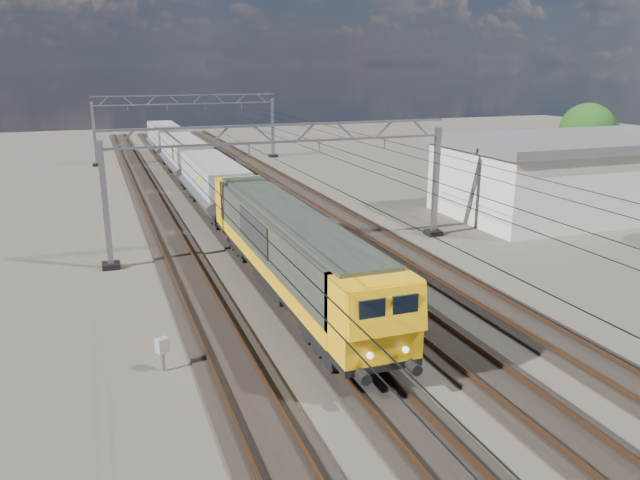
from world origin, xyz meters
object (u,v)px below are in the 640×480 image
object	(u,v)px
hopper_wagon_third	(166,138)
industrial_shed	(577,175)
tree_far	(592,134)
trackside_cabinet	(162,346)
hopper_wagon_mid	(184,155)
catenary_gantry_far	(187,125)
hopper_wagon_lead	(214,181)
catenary_gantry_mid	(285,182)
locomotive	(288,246)

from	to	relation	value
hopper_wagon_third	industrial_shed	world-z (taller)	industrial_shed
tree_far	trackside_cabinet	bearing A→B (deg)	-150.04
hopper_wagon_mid	trackside_cabinet	distance (m)	38.03
catenary_gantry_far	hopper_wagon_mid	distance (m)	11.25
hopper_wagon_lead	industrial_shed	distance (m)	25.59
catenary_gantry_mid	industrial_shed	distance (m)	22.12
catenary_gantry_far	trackside_cabinet	world-z (taller)	catenary_gantry_far
catenary_gantry_mid	hopper_wagon_lead	size ratio (longest dim) A/B	1.53
hopper_wagon_lead	trackside_cabinet	bearing A→B (deg)	-105.01
hopper_wagon_mid	hopper_wagon_third	xyz separation A→B (m)	(0.00, 14.20, 0.00)
locomotive	trackside_cabinet	world-z (taller)	locomotive
locomotive	hopper_wagon_third	bearing A→B (deg)	90.00
trackside_cabinet	hopper_wagon_mid	bearing A→B (deg)	55.69
trackside_cabinet	hopper_wagon_lead	bearing A→B (deg)	50.14
catenary_gantry_mid	trackside_cabinet	xyz separation A→B (m)	(-8.25, -12.44, -2.98)
industrial_shed	locomotive	bearing A→B (deg)	-159.78
hopper_wagon_third	tree_far	distance (m)	43.79
hopper_wagon_mid	industrial_shed	bearing A→B (deg)	-43.85
hopper_wagon_lead	hopper_wagon_third	size ratio (longest dim) A/B	1.00
catenary_gantry_mid	hopper_wagon_third	world-z (taller)	catenary_gantry_mid
catenary_gantry_far	hopper_wagon_third	bearing A→B (deg)	121.57
catenary_gantry_mid	hopper_wagon_mid	size ratio (longest dim) A/B	1.53
hopper_wagon_third	tree_far	size ratio (longest dim) A/B	1.83
industrial_shed	tree_far	size ratio (longest dim) A/B	2.62
catenary_gantry_far	tree_far	size ratio (longest dim) A/B	2.81
catenary_gantry_mid	industrial_shed	bearing A→B (deg)	5.19
hopper_wagon_third	locomotive	bearing A→B (deg)	-90.00
tree_far	hopper_wagon_third	bearing A→B (deg)	137.64
catenary_gantry_far	hopper_wagon_lead	distance (m)	25.28
hopper_wagon_lead	catenary_gantry_far	bearing A→B (deg)	85.45
trackside_cabinet	tree_far	bearing A→B (deg)	5.10
hopper_wagon_lead	locomotive	bearing A→B (deg)	-90.00
hopper_wagon_lead	hopper_wagon_mid	xyz separation A→B (m)	(0.00, 14.20, 0.00)
locomotive	tree_far	distance (m)	36.41
catenary_gantry_far	tree_far	world-z (taller)	catenary_gantry_far
catenary_gantry_far	locomotive	world-z (taller)	catenary_gantry_far
locomotive	hopper_wagon_mid	distance (m)	31.90
trackside_cabinet	catenary_gantry_far	bearing A→B (deg)	55.48
locomotive	hopper_wagon_lead	world-z (taller)	locomotive
hopper_wagon_third	trackside_cabinet	world-z (taller)	hopper_wagon_third
locomotive	hopper_wagon_third	world-z (taller)	locomotive
hopper_wagon_lead	industrial_shed	xyz separation A→B (m)	(24.00, -8.85, 0.49)
locomotive	hopper_wagon_lead	distance (m)	17.70
hopper_wagon_lead	hopper_wagon_mid	distance (m)	14.20
locomotive	industrial_shed	size ratio (longest dim) A/B	1.13
locomotive	hopper_wagon_mid	world-z (taller)	locomotive
catenary_gantry_far	industrial_shed	xyz separation A→B (m)	(22.00, -34.00, -1.18)
industrial_shed	catenary_gantry_far	bearing A→B (deg)	122.91
catenary_gantry_mid	catenary_gantry_far	distance (m)	36.00
catenary_gantry_far	hopper_wagon_third	world-z (taller)	catenary_gantry_far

